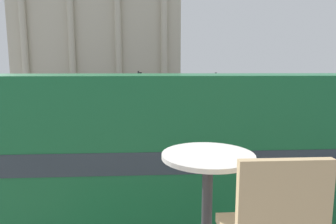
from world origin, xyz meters
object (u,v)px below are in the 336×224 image
object	(u,v)px
cafe_dining_table	(207,183)
traffic_light_near	(192,122)
traffic_light_far	(139,88)
car_silver	(236,114)
plaza_building_left	(103,19)
pedestrian_red	(137,147)
double_decker_bus	(149,157)
pedestrian_white	(8,119)
pedestrian_yellow	(83,101)
pedestrian_olive	(72,103)
traffic_light_mid	(216,94)

from	to	relation	value
cafe_dining_table	traffic_light_near	bearing A→B (deg)	82.50
cafe_dining_table	traffic_light_near	xyz separation A→B (m)	(1.39, 10.54, -1.54)
traffic_light_far	car_silver	bearing A→B (deg)	-13.89
plaza_building_left	pedestrian_red	bearing A→B (deg)	-79.67
double_decker_bus	pedestrian_white	bearing A→B (deg)	121.21
plaza_building_left	pedestrian_yellow	bearing A→B (deg)	-88.04
traffic_light_near	pedestrian_white	size ratio (longest dim) A/B	1.89
traffic_light_near	pedestrian_olive	distance (m)	19.49
cafe_dining_table	car_silver	size ratio (longest dim) A/B	0.17
traffic_light_mid	pedestrian_white	world-z (taller)	traffic_light_mid
cafe_dining_table	plaza_building_left	world-z (taller)	plaza_building_left
plaza_building_left	traffic_light_far	distance (m)	28.20
pedestrian_yellow	pedestrian_white	size ratio (longest dim) A/B	0.97
double_decker_bus	car_silver	xyz separation A→B (m)	(6.91, 16.57, -1.65)
double_decker_bus	traffic_light_far	bearing A→B (deg)	88.98
pedestrian_white	plaza_building_left	bearing A→B (deg)	131.15
pedestrian_yellow	pedestrian_white	world-z (taller)	pedestrian_white
cafe_dining_table	pedestrian_red	xyz separation A→B (m)	(-0.93, 10.85, -2.70)
pedestrian_red	traffic_light_near	bearing A→B (deg)	-160.76
traffic_light_far	pedestrian_red	bearing A→B (deg)	-88.55
cafe_dining_table	traffic_light_far	distance (m)	23.41
cafe_dining_table	pedestrian_olive	bearing A→B (deg)	106.09
plaza_building_left	traffic_light_far	xyz separation A→B (m)	(6.65, -25.69, -9.53)
traffic_light_mid	pedestrian_white	xyz separation A→B (m)	(-13.99, 0.46, -1.67)
pedestrian_white	traffic_light_mid	bearing A→B (deg)	42.99
pedestrian_yellow	plaza_building_left	bearing A→B (deg)	149.93
traffic_light_near	pedestrian_yellow	world-z (taller)	traffic_light_near
traffic_light_far	pedestrian_red	world-z (taller)	traffic_light_far
traffic_light_far	pedestrian_white	world-z (taller)	traffic_light_far
pedestrian_yellow	pedestrian_olive	world-z (taller)	pedestrian_olive
double_decker_bus	pedestrian_red	bearing A→B (deg)	91.38
car_silver	pedestrian_red	world-z (taller)	pedestrian_red
traffic_light_far	pedestrian_olive	world-z (taller)	traffic_light_far
traffic_light_near	pedestrian_olive	bearing A→B (deg)	118.72
plaza_building_left	pedestrian_white	distance (m)	32.63
pedestrian_red	double_decker_bus	bearing A→B (deg)	121.71
double_decker_bus	cafe_dining_table	world-z (taller)	double_decker_bus
traffic_light_far	pedestrian_olive	xyz separation A→B (m)	(-6.71, 4.26, -1.69)
plaza_building_left	traffic_light_mid	world-z (taller)	plaza_building_left
cafe_dining_table	traffic_light_far	bearing A→B (deg)	93.06
cafe_dining_table	traffic_light_mid	distance (m)	18.51
pedestrian_white	traffic_light_near	bearing A→B (deg)	9.73
traffic_light_mid	pedestrian_olive	world-z (taller)	traffic_light_mid
plaza_building_left	pedestrian_yellow	world-z (taller)	plaza_building_left
pedestrian_yellow	double_decker_bus	bearing A→B (deg)	-16.39
traffic_light_near	pedestrian_red	distance (m)	2.61
pedestrian_white	cafe_dining_table	bearing A→B (deg)	-16.99
traffic_light_mid	traffic_light_far	world-z (taller)	traffic_light_far
car_silver	double_decker_bus	bearing A→B (deg)	35.44
pedestrian_olive	pedestrian_white	size ratio (longest dim) A/B	1.01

